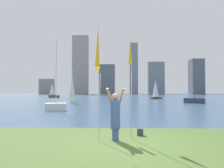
% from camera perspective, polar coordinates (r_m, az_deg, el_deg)
% --- Properties ---
extents(ground, '(120.00, 138.00, 0.12)m').
position_cam_1_polar(ground, '(57.82, 1.99, -3.64)').
color(ground, '#4C662D').
extents(person, '(0.68, 0.50, 1.85)m').
position_cam_1_polar(person, '(7.22, 0.94, -8.57)').
color(person, '#3F59A5').
rests_on(person, ground).
extents(kite_flag_left, '(0.16, 1.16, 3.96)m').
position_cam_1_polar(kite_flag_left, '(6.79, -4.01, 9.87)').
color(kite_flag_left, '#B2B2B7').
rests_on(kite_flag_left, ground).
extents(kite_flag_right, '(0.16, 0.89, 3.67)m').
position_cam_1_polar(kite_flag_right, '(7.86, 5.18, 8.03)').
color(kite_flag_right, '#B2B2B7').
rests_on(kite_flag_right, ground).
extents(bag, '(0.23, 0.17, 0.26)m').
position_cam_1_polar(bag, '(8.20, 7.92, -13.26)').
color(bag, '#33384C').
rests_on(bag, ground).
extents(sailboat_0, '(2.55, 2.11, 4.85)m').
position_cam_1_polar(sailboat_0, '(30.41, 22.10, -4.25)').
color(sailboat_0, '#333D51').
rests_on(sailboat_0, ground).
extents(sailboat_1, '(1.12, 1.92, 4.75)m').
position_cam_1_polar(sailboat_1, '(28.16, -11.14, -1.53)').
color(sailboat_1, white).
rests_on(sailboat_1, ground).
extents(sailboat_2, '(2.52, 1.87, 4.92)m').
position_cam_1_polar(sailboat_2, '(42.71, 12.18, -1.48)').
color(sailboat_2, brown).
rests_on(sailboat_2, ground).
extents(sailboat_3, '(2.54, 1.11, 5.91)m').
position_cam_1_polar(sailboat_3, '(50.67, -15.93, -3.30)').
color(sailboat_3, brown).
rests_on(sailboat_3, ground).
extents(sailboat_4, '(1.89, 3.09, 5.09)m').
position_cam_1_polar(sailboat_4, '(62.35, -16.52, -1.51)').
color(sailboat_4, '#2D6084').
rests_on(sailboat_4, ground).
extents(sailboat_6, '(1.90, 1.26, 6.06)m').
position_cam_1_polar(sailboat_6, '(18.32, -15.52, -6.07)').
color(sailboat_6, white).
rests_on(sailboat_6, ground).
extents(skyline_tower_0, '(6.52, 3.86, 7.27)m').
position_cam_1_polar(skyline_tower_0, '(102.23, -17.86, -0.70)').
color(skyline_tower_0, gray).
rests_on(skyline_tower_0, ground).
extents(skyline_tower_1, '(7.25, 4.19, 27.75)m').
position_cam_1_polar(skyline_tower_1, '(98.08, -8.85, 5.28)').
color(skyline_tower_1, gray).
rests_on(skyline_tower_1, ground).
extents(skyline_tower_2, '(7.71, 6.00, 14.51)m').
position_cam_1_polar(skyline_tower_2, '(100.73, -1.38, 1.29)').
color(skyline_tower_2, slate).
rests_on(skyline_tower_2, ground).
extents(skyline_tower_3, '(3.77, 4.74, 24.55)m').
position_cam_1_polar(skyline_tower_3, '(98.94, 6.09, 4.27)').
color(skyline_tower_3, gray).
rests_on(skyline_tower_3, ground).
extents(skyline_tower_4, '(7.92, 3.33, 15.83)m').
position_cam_1_polar(skyline_tower_4, '(102.31, 12.27, 1.65)').
color(skyline_tower_4, gray).
rests_on(skyline_tower_4, ground).
extents(skyline_tower_5, '(5.64, 6.44, 16.43)m').
position_cam_1_polar(skyline_tower_5, '(103.55, 22.62, 1.88)').
color(skyline_tower_5, '#565B66').
rests_on(skyline_tower_5, ground).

